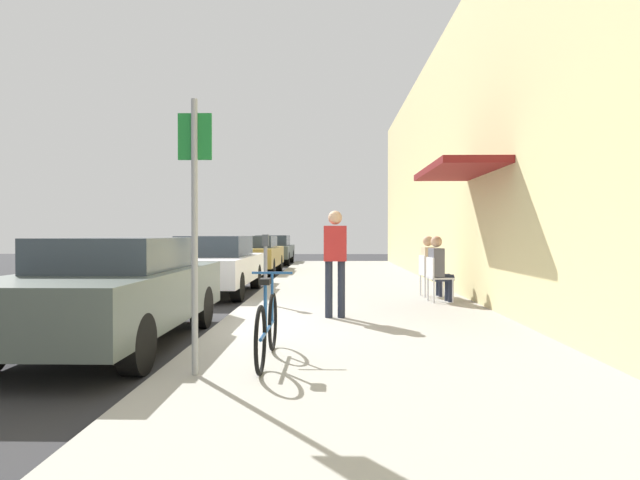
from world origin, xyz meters
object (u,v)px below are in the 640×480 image
object	(u,v)px
cafe_chair_0	(436,276)
pedestrian_standing	(335,255)
parked_car_0	(115,289)
cafe_chair_1	(428,273)
seated_patron_0	(439,266)
parked_car_1	(215,264)
parking_meter	(266,264)
parked_car_3	(273,249)
seated_patron_1	(431,264)
street_sign	(195,214)
bicycle_0	(267,327)
parked_car_2	(254,254)

from	to	relation	value
cafe_chair_0	pedestrian_standing	xyz separation A→B (m)	(-2.01, -2.02, 0.50)
parked_car_0	cafe_chair_1	xyz separation A→B (m)	(4.86, 4.52, -0.11)
seated_patron_0	pedestrian_standing	bearing A→B (deg)	-135.63
parked_car_1	seated_patron_0	distance (m)	5.39
parked_car_1	pedestrian_standing	world-z (taller)	pedestrian_standing
parking_meter	pedestrian_standing	size ratio (longest dim) A/B	0.78
parking_meter	pedestrian_standing	world-z (taller)	pedestrian_standing
parked_car_1	parked_car_3	bearing A→B (deg)	90.00
parking_meter	parked_car_0	bearing A→B (deg)	-115.87
cafe_chair_0	pedestrian_standing	bearing A→B (deg)	-134.89
seated_patron_1	street_sign	bearing A→B (deg)	-118.45
seated_patron_0	parked_car_3	bearing A→B (deg)	108.25
parked_car_0	parked_car_3	xyz separation A→B (m)	(0.00, 18.56, -0.02)
parked_car_3	cafe_chair_0	distance (m)	15.71
seated_patron_0	pedestrian_standing	size ratio (longest dim) A/B	0.76
bicycle_0	cafe_chair_0	size ratio (longest dim) A/B	1.97
seated_patron_1	parked_car_2	bearing A→B (deg)	122.73
parked_car_0	seated_patron_0	xyz separation A→B (m)	(4.92, 3.63, 0.08)
parked_car_1	pedestrian_standing	size ratio (longest dim) A/B	2.59
seated_patron_1	cafe_chair_0	bearing A→B (deg)	-93.80
bicycle_0	cafe_chair_0	xyz separation A→B (m)	(2.74, 4.89, 0.14)
bicycle_0	cafe_chair_1	xyz separation A→B (m)	(2.74, 5.79, 0.14)
parked_car_0	parking_meter	xyz separation A→B (m)	(1.55, 3.20, 0.15)
parking_meter	seated_patron_0	world-z (taller)	parking_meter
parked_car_0	parked_car_3	world-z (taller)	parked_car_0
parking_meter	seated_patron_0	distance (m)	3.40
cafe_chair_1	bicycle_0	bearing A→B (deg)	-115.36
cafe_chair_0	seated_patron_1	distance (m)	0.92
parked_car_3	bicycle_0	distance (m)	19.94
parked_car_1	parking_meter	distance (m)	3.06
parked_car_2	cafe_chair_1	bearing A→B (deg)	-57.61
parked_car_3	seated_patron_1	xyz separation A→B (m)	(4.92, -14.04, 0.10)
parked_car_1	cafe_chair_1	size ratio (longest dim) A/B	5.06
parking_meter	cafe_chair_0	world-z (taller)	parking_meter
parked_car_0	parking_meter	world-z (taller)	parking_meter
parked_car_1	parking_meter	bearing A→B (deg)	-59.55
parked_car_2	bicycle_0	world-z (taller)	parked_car_2
cafe_chair_0	bicycle_0	bearing A→B (deg)	-119.27
parked_car_2	parked_car_3	world-z (taller)	parked_car_3
bicycle_0	pedestrian_standing	xyz separation A→B (m)	(0.73, 2.88, 0.64)
parked_car_1	seated_patron_1	size ratio (longest dim) A/B	3.41
parked_car_3	seated_patron_0	size ratio (longest dim) A/B	3.41
parked_car_3	parking_meter	bearing A→B (deg)	-84.24
parked_car_0	pedestrian_standing	distance (m)	3.30
cafe_chair_1	pedestrian_standing	size ratio (longest dim) A/B	0.51
street_sign	seated_patron_1	xyz separation A→B (m)	(3.42, 6.32, -0.82)
parked_car_2	seated_patron_1	size ratio (longest dim) A/B	3.41
parked_car_0	seated_patron_0	world-z (taller)	seated_patron_0
parked_car_0	parked_car_1	size ratio (longest dim) A/B	1.00
parked_car_1	parked_car_2	size ratio (longest dim) A/B	1.00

